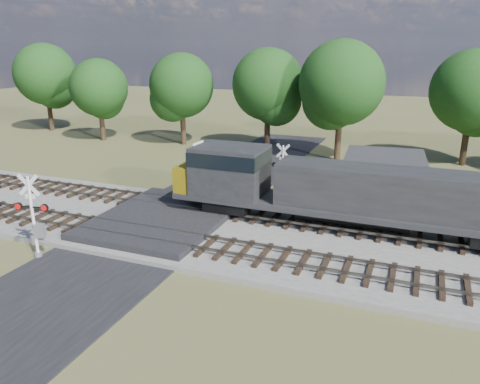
% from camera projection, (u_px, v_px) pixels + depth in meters
% --- Properties ---
extents(ground, '(160.00, 160.00, 0.00)m').
position_uv_depth(ground, '(159.00, 228.00, 26.91)').
color(ground, brown).
rests_on(ground, ground).
extents(ballast_bed, '(140.00, 10.00, 0.30)m').
position_uv_depth(ballast_bed, '(335.00, 249.00, 23.81)').
color(ballast_bed, gray).
rests_on(ballast_bed, ground).
extents(road, '(7.00, 60.00, 0.08)m').
position_uv_depth(road, '(159.00, 227.00, 26.90)').
color(road, black).
rests_on(road, ground).
extents(crossing_panel, '(7.00, 9.00, 0.62)m').
position_uv_depth(crossing_panel, '(163.00, 220.00, 27.26)').
color(crossing_panel, '#262628').
rests_on(crossing_panel, ground).
extents(track_near, '(140.00, 2.60, 0.33)m').
position_uv_depth(track_near, '(191.00, 242.00, 23.92)').
color(track_near, black).
rests_on(track_near, ballast_bed).
extents(track_far, '(140.00, 2.60, 0.33)m').
position_uv_depth(track_far, '(229.00, 211.00, 28.35)').
color(track_far, black).
rests_on(track_far, ballast_bed).
extents(crossing_signal_near, '(1.72, 0.49, 4.31)m').
position_uv_depth(crossing_signal_near, '(36.00, 224.00, 22.62)').
color(crossing_signal_near, silver).
rests_on(crossing_signal_near, ground).
extents(crossing_signal_far, '(1.56, 0.34, 3.86)m').
position_uv_depth(crossing_signal_far, '(281.00, 177.00, 31.40)').
color(crossing_signal_far, silver).
rests_on(crossing_signal_far, ground).
extents(equipment_shed, '(5.29, 5.29, 3.35)m').
position_uv_depth(equipment_shed, '(383.00, 180.00, 30.36)').
color(equipment_shed, '#492B1F').
rests_on(equipment_shed, ground).
extents(treeline, '(77.31, 10.91, 10.85)m').
position_uv_depth(treeline, '(373.00, 87.00, 40.65)').
color(treeline, black).
rests_on(treeline, ground).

